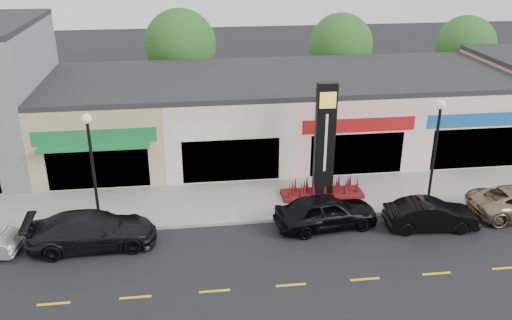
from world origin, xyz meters
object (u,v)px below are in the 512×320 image
object	(u,v)px
lamp_east_near	(436,143)
car_black_conv	(431,215)
pylon_sign	(324,158)
car_dark_sedan	(92,230)
lamp_west_near	(92,160)
car_black_sedan	(326,212)

from	to	relation	value
lamp_east_near	car_black_conv	bearing A→B (deg)	-111.18
car_black_conv	lamp_east_near	bearing A→B (deg)	-16.53
car_black_conv	pylon_sign	bearing A→B (deg)	53.87
car_dark_sedan	car_black_conv	xyz separation A→B (m)	(15.32, -0.40, -0.10)
lamp_east_near	lamp_west_near	bearing A→B (deg)	180.00
lamp_west_near	car_black_conv	distance (m)	15.62
pylon_sign	car_dark_sedan	size ratio (longest dim) A/B	1.09
lamp_west_near	car_dark_sedan	distance (m)	3.10
lamp_west_near	pylon_sign	size ratio (longest dim) A/B	0.91
car_dark_sedan	car_black_conv	distance (m)	15.32
lamp_east_near	car_black_conv	size ratio (longest dim) A/B	1.29
car_dark_sedan	car_black_sedan	size ratio (longest dim) A/B	1.15
lamp_east_near	car_black_sedan	bearing A→B (deg)	-167.59
lamp_west_near	car_black_sedan	distance (m)	10.85
lamp_east_near	car_dark_sedan	world-z (taller)	lamp_east_near
lamp_east_near	car_black_conv	world-z (taller)	lamp_east_near
pylon_sign	car_black_conv	size ratio (longest dim) A/B	1.42
pylon_sign	car_dark_sedan	bearing A→B (deg)	-163.60
lamp_east_near	car_dark_sedan	xyz separation A→B (m)	(-16.08, -1.56, -2.68)
car_black_sedan	car_dark_sedan	bearing A→B (deg)	84.76
pylon_sign	car_black_conv	world-z (taller)	pylon_sign
car_black_sedan	car_black_conv	world-z (taller)	car_black_sedan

